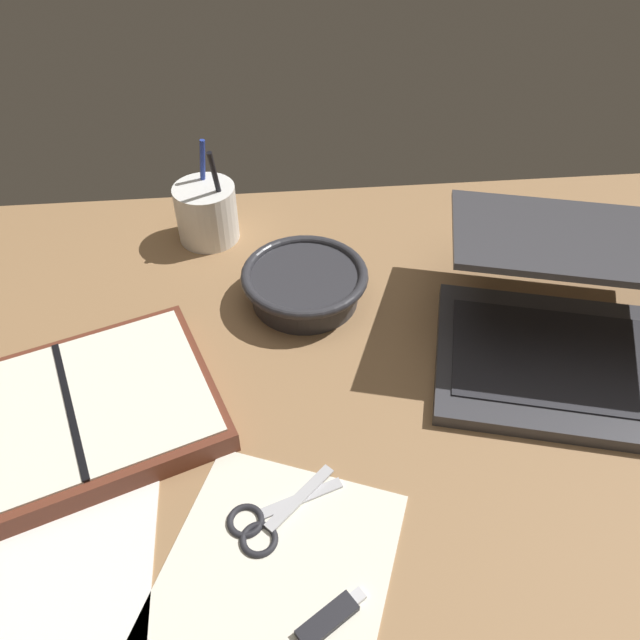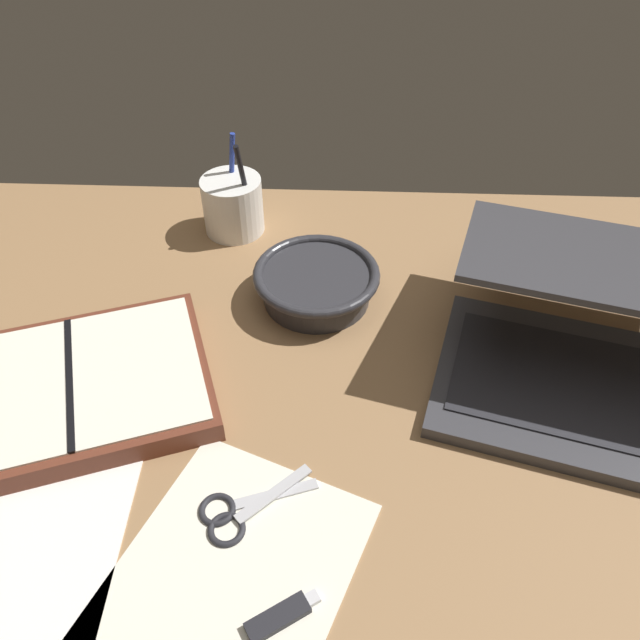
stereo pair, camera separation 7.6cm
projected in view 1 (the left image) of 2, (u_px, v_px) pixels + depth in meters
desk_top at (319, 420)px, 74.53cm from camera, size 140.00×100.00×2.00cm
laptop at (571, 320)px, 78.04cm from camera, size 39.64×40.70×16.32cm
bowl at (303, 283)px, 87.09cm from camera, size 17.72×17.72×5.14cm
pen_cup at (207, 212)px, 97.01cm from camera, size 9.50×9.50×16.11cm
planner at (73, 415)px, 71.83cm from camera, size 38.28×33.11×3.39cm
scissors at (264, 522)px, 63.46cm from camera, size 12.35×9.78×0.80cm
paper_sheet_front at (267, 598)px, 58.10cm from camera, size 30.50×34.47×0.16cm
paper_sheet_beside_planner at (57, 554)px, 61.26cm from camera, size 19.64×27.17×0.16cm
usb_drive at (329, 619)px, 56.34cm from camera, size 6.94×5.21×1.00cm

